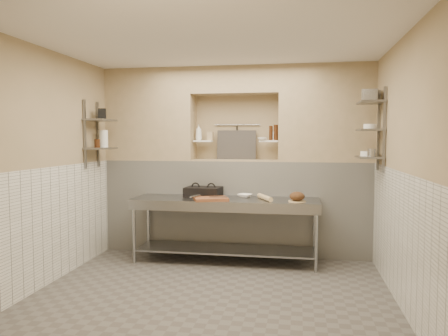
% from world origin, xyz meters
% --- Properties ---
extents(floor, '(4.00, 3.90, 0.10)m').
position_xyz_m(floor, '(0.00, 0.00, -0.05)').
color(floor, '#494541').
rests_on(floor, ground).
extents(ceiling, '(4.00, 3.90, 0.10)m').
position_xyz_m(ceiling, '(0.00, 0.00, 2.85)').
color(ceiling, silver).
rests_on(ceiling, ground).
extents(wall_left, '(0.10, 3.90, 2.80)m').
position_xyz_m(wall_left, '(-2.05, 0.00, 1.40)').
color(wall_left, tan).
rests_on(wall_left, ground).
extents(wall_right, '(0.10, 3.90, 2.80)m').
position_xyz_m(wall_right, '(2.05, 0.00, 1.40)').
color(wall_right, tan).
rests_on(wall_right, ground).
extents(wall_back, '(4.00, 0.10, 2.80)m').
position_xyz_m(wall_back, '(0.00, 2.00, 1.40)').
color(wall_back, tan).
rests_on(wall_back, ground).
extents(wall_front, '(4.00, 0.10, 2.80)m').
position_xyz_m(wall_front, '(0.00, -2.00, 1.40)').
color(wall_front, tan).
rests_on(wall_front, ground).
extents(backwall_lower, '(4.00, 0.40, 1.40)m').
position_xyz_m(backwall_lower, '(0.00, 1.75, 0.70)').
color(backwall_lower, silver).
rests_on(backwall_lower, floor).
extents(alcove_sill, '(1.30, 0.40, 0.02)m').
position_xyz_m(alcove_sill, '(0.00, 1.75, 1.41)').
color(alcove_sill, tan).
rests_on(alcove_sill, backwall_lower).
extents(backwall_pillar_left, '(1.35, 0.40, 1.40)m').
position_xyz_m(backwall_pillar_left, '(-1.33, 1.75, 2.10)').
color(backwall_pillar_left, tan).
rests_on(backwall_pillar_left, backwall_lower).
extents(backwall_pillar_right, '(1.35, 0.40, 1.40)m').
position_xyz_m(backwall_pillar_right, '(1.33, 1.75, 2.10)').
color(backwall_pillar_right, tan).
rests_on(backwall_pillar_right, backwall_lower).
extents(backwall_header, '(1.30, 0.40, 0.40)m').
position_xyz_m(backwall_header, '(0.00, 1.75, 2.60)').
color(backwall_header, tan).
rests_on(backwall_header, backwall_lower).
extents(wainscot_left, '(0.02, 3.90, 1.40)m').
position_xyz_m(wainscot_left, '(-1.99, 0.00, 0.70)').
color(wainscot_left, silver).
rests_on(wainscot_left, floor).
extents(wainscot_right, '(0.02, 3.90, 1.40)m').
position_xyz_m(wainscot_right, '(1.99, 0.00, 0.70)').
color(wainscot_right, silver).
rests_on(wainscot_right, floor).
extents(alcove_shelf_left, '(0.28, 0.16, 0.02)m').
position_xyz_m(alcove_shelf_left, '(-0.50, 1.75, 1.70)').
color(alcove_shelf_left, white).
rests_on(alcove_shelf_left, backwall_lower).
extents(alcove_shelf_right, '(0.28, 0.16, 0.02)m').
position_xyz_m(alcove_shelf_right, '(0.50, 1.75, 1.70)').
color(alcove_shelf_right, white).
rests_on(alcove_shelf_right, backwall_lower).
extents(utensil_rail, '(0.70, 0.02, 0.02)m').
position_xyz_m(utensil_rail, '(0.00, 1.92, 1.95)').
color(utensil_rail, gray).
rests_on(utensil_rail, wall_back).
extents(hanging_steel, '(0.02, 0.02, 0.30)m').
position_xyz_m(hanging_steel, '(0.00, 1.90, 1.78)').
color(hanging_steel, black).
rests_on(hanging_steel, utensil_rail).
extents(splash_panel, '(0.60, 0.08, 0.45)m').
position_xyz_m(splash_panel, '(0.00, 1.85, 1.64)').
color(splash_panel, '#383330').
rests_on(splash_panel, alcove_sill).
extents(shelf_rail_left_a, '(0.03, 0.03, 0.95)m').
position_xyz_m(shelf_rail_left_a, '(-1.98, 1.25, 1.80)').
color(shelf_rail_left_a, slate).
rests_on(shelf_rail_left_a, wall_left).
extents(shelf_rail_left_b, '(0.03, 0.03, 0.95)m').
position_xyz_m(shelf_rail_left_b, '(-1.98, 0.85, 1.80)').
color(shelf_rail_left_b, slate).
rests_on(shelf_rail_left_b, wall_left).
extents(wall_shelf_left_lower, '(0.30, 0.50, 0.02)m').
position_xyz_m(wall_shelf_left_lower, '(-1.84, 1.05, 1.60)').
color(wall_shelf_left_lower, slate).
rests_on(wall_shelf_left_lower, wall_left).
extents(wall_shelf_left_upper, '(0.30, 0.50, 0.03)m').
position_xyz_m(wall_shelf_left_upper, '(-1.84, 1.05, 2.00)').
color(wall_shelf_left_upper, slate).
rests_on(wall_shelf_left_upper, wall_left).
extents(shelf_rail_right_a, '(0.03, 0.03, 1.05)m').
position_xyz_m(shelf_rail_right_a, '(1.98, 1.25, 1.85)').
color(shelf_rail_right_a, slate).
rests_on(shelf_rail_right_a, wall_right).
extents(shelf_rail_right_b, '(0.03, 0.03, 1.05)m').
position_xyz_m(shelf_rail_right_b, '(1.98, 0.85, 1.85)').
color(shelf_rail_right_b, slate).
rests_on(shelf_rail_right_b, wall_right).
extents(wall_shelf_right_lower, '(0.30, 0.50, 0.02)m').
position_xyz_m(wall_shelf_right_lower, '(1.84, 1.05, 1.50)').
color(wall_shelf_right_lower, slate).
rests_on(wall_shelf_right_lower, wall_right).
extents(wall_shelf_right_mid, '(0.30, 0.50, 0.02)m').
position_xyz_m(wall_shelf_right_mid, '(1.84, 1.05, 1.85)').
color(wall_shelf_right_mid, slate).
rests_on(wall_shelf_right_mid, wall_right).
extents(wall_shelf_right_upper, '(0.30, 0.50, 0.03)m').
position_xyz_m(wall_shelf_right_upper, '(1.84, 1.05, 2.20)').
color(wall_shelf_right_upper, slate).
rests_on(wall_shelf_right_upper, wall_right).
extents(prep_table, '(2.60, 0.70, 0.90)m').
position_xyz_m(prep_table, '(-0.06, 1.18, 0.64)').
color(prep_table, gray).
rests_on(prep_table, floor).
extents(panini_press, '(0.53, 0.40, 0.14)m').
position_xyz_m(panini_press, '(-0.41, 1.36, 0.97)').
color(panini_press, black).
rests_on(panini_press, prep_table).
extents(cutting_board, '(0.53, 0.45, 0.04)m').
position_xyz_m(cutting_board, '(-0.23, 0.99, 0.92)').
color(cutting_board, brown).
rests_on(cutting_board, prep_table).
extents(knife_blade, '(0.25, 0.07, 0.01)m').
position_xyz_m(knife_blade, '(-0.13, 1.02, 0.95)').
color(knife_blade, gray).
rests_on(knife_blade, cutting_board).
extents(tongs, '(0.11, 0.26, 0.02)m').
position_xyz_m(tongs, '(-0.44, 0.97, 0.96)').
color(tongs, gray).
rests_on(tongs, cutting_board).
extents(mixing_bowl, '(0.26, 0.26, 0.05)m').
position_xyz_m(mixing_bowl, '(0.19, 1.37, 0.92)').
color(mixing_bowl, white).
rests_on(mixing_bowl, prep_table).
extents(rolling_pin, '(0.25, 0.43, 0.07)m').
position_xyz_m(rolling_pin, '(0.49, 1.15, 0.93)').
color(rolling_pin, tan).
rests_on(rolling_pin, prep_table).
extents(bread_board, '(0.23, 0.23, 0.01)m').
position_xyz_m(bread_board, '(0.93, 1.05, 0.91)').
color(bread_board, tan).
rests_on(bread_board, prep_table).
extents(bread_loaf, '(0.20, 0.20, 0.12)m').
position_xyz_m(bread_loaf, '(0.93, 1.05, 0.97)').
color(bread_loaf, '#4C2D19').
rests_on(bread_loaf, bread_board).
extents(bottle_soap, '(0.12, 0.12, 0.24)m').
position_xyz_m(bottle_soap, '(-0.57, 1.75, 1.83)').
color(bottle_soap, white).
rests_on(bottle_soap, alcove_shelf_left).
extents(jar_alcove, '(0.08, 0.08, 0.13)m').
position_xyz_m(jar_alcove, '(-0.40, 1.79, 1.78)').
color(jar_alcove, tan).
rests_on(jar_alcove, alcove_shelf_left).
extents(bowl_alcove, '(0.15, 0.15, 0.04)m').
position_xyz_m(bowl_alcove, '(0.41, 1.69, 1.73)').
color(bowl_alcove, white).
rests_on(bowl_alcove, alcove_shelf_right).
extents(condiment_a, '(0.06, 0.06, 0.23)m').
position_xyz_m(condiment_a, '(0.60, 1.74, 1.83)').
color(condiment_a, '#33190B').
rests_on(condiment_a, alcove_shelf_right).
extents(condiment_b, '(0.05, 0.05, 0.21)m').
position_xyz_m(condiment_b, '(0.53, 1.75, 1.82)').
color(condiment_b, '#33190B').
rests_on(condiment_b, alcove_shelf_right).
extents(condiment_c, '(0.08, 0.08, 0.13)m').
position_xyz_m(condiment_c, '(0.58, 1.79, 1.78)').
color(condiment_c, white).
rests_on(condiment_c, alcove_shelf_right).
extents(jug_left, '(0.12, 0.12, 0.25)m').
position_xyz_m(jug_left, '(-1.84, 1.15, 1.74)').
color(jug_left, white).
rests_on(jug_left, wall_shelf_left_lower).
extents(jar_left, '(0.08, 0.08, 0.12)m').
position_xyz_m(jar_left, '(-1.84, 0.94, 1.67)').
color(jar_left, '#33190B').
rests_on(jar_left, wall_shelf_left_lower).
extents(box_left_upper, '(0.14, 0.14, 0.15)m').
position_xyz_m(box_left_upper, '(-1.84, 1.12, 2.09)').
color(box_left_upper, black).
rests_on(box_left_upper, wall_shelf_left_upper).
extents(bowl_right, '(0.21, 0.21, 0.06)m').
position_xyz_m(bowl_right, '(1.84, 1.14, 1.54)').
color(bowl_right, white).
rests_on(bowl_right, wall_shelf_right_lower).
extents(canister_right, '(0.10, 0.10, 0.10)m').
position_xyz_m(canister_right, '(1.84, 0.90, 1.56)').
color(canister_right, gray).
rests_on(canister_right, wall_shelf_right_lower).
extents(bowl_right_mid, '(0.17, 0.17, 0.06)m').
position_xyz_m(bowl_right_mid, '(1.84, 1.06, 1.89)').
color(bowl_right_mid, white).
rests_on(bowl_right_mid, wall_shelf_right_mid).
extents(basket_right, '(0.24, 0.27, 0.15)m').
position_xyz_m(basket_right, '(1.84, 1.11, 2.29)').
color(basket_right, gray).
rests_on(basket_right, wall_shelf_right_upper).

